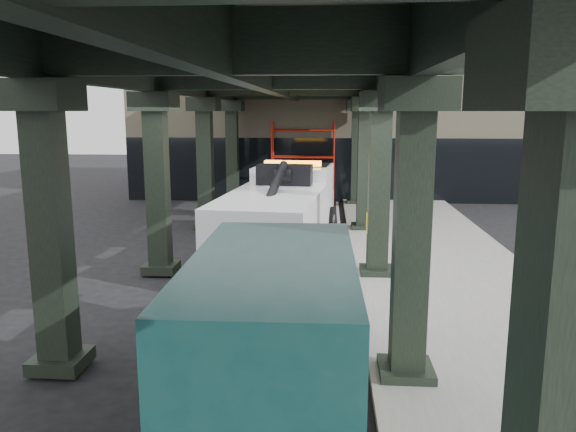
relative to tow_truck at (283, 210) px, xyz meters
The scene contains 8 objects.
ground 4.52m from the tow_truck, 87.85° to the right, with size 90.00×90.00×0.00m, color black.
sidewalk 5.37m from the tow_truck, 26.00° to the right, with size 5.00×40.00×0.15m, color gray.
lane_stripe 3.27m from the tow_truck, 50.70° to the right, with size 0.12×38.00×0.01m, color silver.
viaduct 4.61m from the tow_truck, 96.02° to the right, with size 7.40×32.00×6.40m.
building 16.08m from the tow_truck, 82.18° to the left, with size 22.00×10.00×8.00m, color #C6B793.
scaffolding 10.39m from the tow_truck, 89.11° to the left, with size 3.08×0.88×4.00m.
tow_truck is the anchor object (origin of this frame).
towed_van 9.38m from the tow_truck, 85.98° to the right, with size 2.58×6.23×2.51m.
Camera 1 is at (1.26, -12.92, 4.50)m, focal length 35.00 mm.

